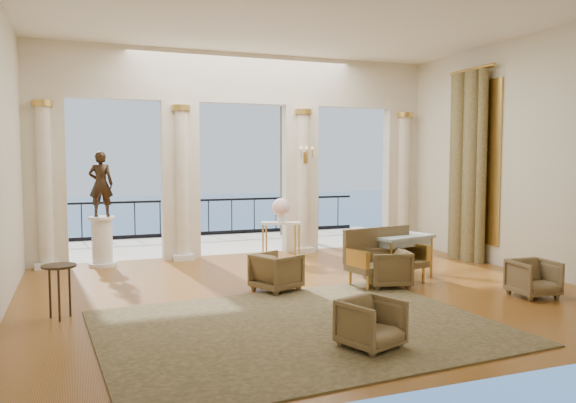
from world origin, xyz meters
name	(u,v)px	position (x,y,z in m)	size (l,w,h in m)	color
floor	(308,292)	(0.00, 0.00, 0.00)	(9.00, 9.00, 0.00)	#4D2F10
room_walls	(339,109)	(0.00, -1.12, 2.88)	(9.00, 9.00, 9.00)	beige
arcade	(243,141)	(0.00, 3.82, 2.58)	(9.00, 0.56, 4.50)	beige
terrace	(222,244)	(0.00, 5.80, -0.05)	(10.00, 3.60, 0.10)	#BAB09D
balustrade	(209,221)	(0.00, 7.40, 0.41)	(9.00, 0.06, 1.03)	black
palm_tree	(284,91)	(2.00, 6.60, 4.09)	(2.00, 2.00, 4.50)	#4C3823
sea	(111,229)	(0.00, 60.00, -6.00)	(160.00, 160.00, 0.00)	navy
curtain	(467,166)	(4.28, 1.50, 2.02)	(0.33, 1.40, 4.09)	brown
window_frame	(474,162)	(4.47, 1.50, 2.10)	(0.04, 1.60, 3.40)	gold
wall_sconce	(306,156)	(1.40, 3.51, 2.23)	(0.30, 0.11, 0.33)	gold
rug	(299,327)	(-0.88, -1.80, 0.01)	(4.96, 3.86, 0.02)	#333619
armchair_a	(371,321)	(-0.39, -2.80, 0.32)	(0.61, 0.57, 0.63)	#44361E
armchair_b	(533,276)	(3.19, -1.57, 0.32)	(0.63, 0.59, 0.65)	#44361E
armchair_c	(387,266)	(1.39, -0.16, 0.35)	(0.68, 0.64, 0.70)	#44361E
armchair_d	(277,270)	(-0.46, 0.25, 0.35)	(0.67, 0.63, 0.69)	#44361E
settee	(383,256)	(1.48, 0.13, 0.48)	(1.55, 0.88, 0.96)	#44361E
game_table	(401,240)	(1.98, 0.36, 0.71)	(1.27, 0.90, 0.79)	#8AA4B0
pedestal	(102,242)	(-3.06, 3.50, 0.49)	(0.55, 0.55, 1.01)	silver
statue	(101,184)	(-3.06, 3.50, 1.67)	(0.48, 0.31, 1.31)	black
console_table	(281,228)	(0.63, 3.05, 0.67)	(0.91, 0.62, 0.80)	silver
urn	(281,208)	(0.63, 3.05, 1.10)	(0.39, 0.39, 0.52)	silver
side_table	(59,273)	(-3.76, -0.26, 0.64)	(0.46, 0.46, 0.74)	black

